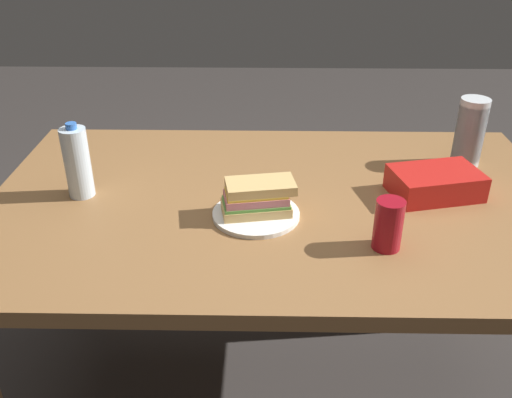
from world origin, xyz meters
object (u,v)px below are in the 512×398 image
object	(u,v)px
soda_can_red	(388,225)
plastic_cup_stack	(470,132)
chip_bag	(435,183)
sandwich	(257,198)
water_bottle_tall	(77,162)
dining_table	(276,228)
paper_plate	(256,214)

from	to	relation	value
soda_can_red	plastic_cup_stack	size ratio (longest dim) A/B	0.60
chip_bag	plastic_cup_stack	bearing A→B (deg)	41.28
sandwich	soda_can_red	world-z (taller)	soda_can_red
sandwich	water_bottle_tall	size ratio (longest dim) A/B	0.94
dining_table	soda_can_red	xyz separation A→B (m)	(0.25, -0.23, 0.16)
plastic_cup_stack	soda_can_red	bearing A→B (deg)	-124.88
dining_table	water_bottle_tall	xyz separation A→B (m)	(-0.53, 0.01, 0.19)
sandwich	plastic_cup_stack	xyz separation A→B (m)	(0.62, 0.32, 0.05)
water_bottle_tall	paper_plate	bearing A→B (deg)	-12.65
water_bottle_tall	plastic_cup_stack	bearing A→B (deg)	11.32
water_bottle_tall	plastic_cup_stack	size ratio (longest dim) A/B	1.02
dining_table	sandwich	distance (m)	0.18
sandwich	chip_bag	xyz separation A→B (m)	(0.48, 0.12, -0.02)
dining_table	soda_can_red	distance (m)	0.37
dining_table	plastic_cup_stack	distance (m)	0.64
dining_table	sandwich	xyz separation A→B (m)	(-0.05, -0.10, 0.15)
dining_table	water_bottle_tall	distance (m)	0.56
dining_table	chip_bag	world-z (taller)	chip_bag
water_bottle_tall	dining_table	bearing A→B (deg)	-0.87
soda_can_red	water_bottle_tall	bearing A→B (deg)	162.78
paper_plate	soda_can_red	distance (m)	0.34
water_bottle_tall	sandwich	bearing A→B (deg)	-12.28
paper_plate	water_bottle_tall	xyz separation A→B (m)	(-0.47, 0.11, 0.09)
chip_bag	plastic_cup_stack	world-z (taller)	plastic_cup_stack
soda_can_red	plastic_cup_stack	xyz separation A→B (m)	(0.32, 0.46, 0.04)
sandwich	plastic_cup_stack	distance (m)	0.70
sandwich	water_bottle_tall	bearing A→B (deg)	167.72
dining_table	chip_bag	distance (m)	0.45
paper_plate	chip_bag	xyz separation A→B (m)	(0.48, 0.13, 0.03)
sandwich	plastic_cup_stack	size ratio (longest dim) A/B	0.95
plastic_cup_stack	chip_bag	bearing A→B (deg)	-125.62
paper_plate	sandwich	bearing A→B (deg)	36.36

